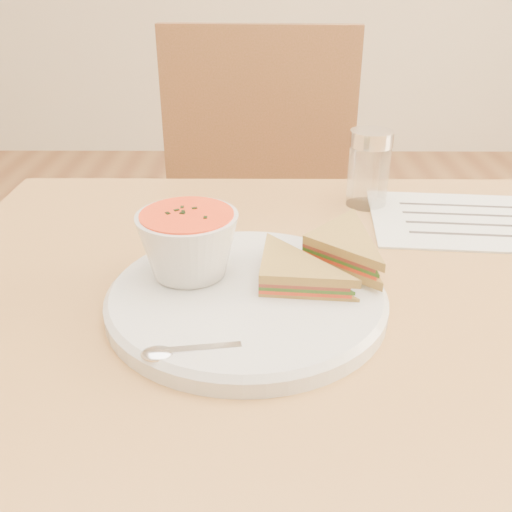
# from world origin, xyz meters

# --- Properties ---
(dining_table) EXTENTS (1.00, 0.70, 0.75)m
(dining_table) POSITION_xyz_m (0.00, 0.00, 0.38)
(dining_table) COLOR olive
(dining_table) RESTS_ON floor
(chair_far) EXTENTS (0.46, 0.46, 0.97)m
(chair_far) POSITION_xyz_m (-0.11, 0.49, 0.48)
(chair_far) COLOR brown
(chair_far) RESTS_ON floor
(plate) EXTENTS (0.34, 0.34, 0.02)m
(plate) POSITION_xyz_m (-0.11, -0.06, 0.76)
(plate) COLOR silver
(plate) RESTS_ON dining_table
(soup_bowl) EXTENTS (0.14, 0.14, 0.08)m
(soup_bowl) POSITION_xyz_m (-0.17, -0.02, 0.80)
(soup_bowl) COLOR silver
(soup_bowl) RESTS_ON plate
(sandwich_half_a) EXTENTS (0.11, 0.11, 0.03)m
(sandwich_half_a) POSITION_xyz_m (-0.10, -0.08, 0.78)
(sandwich_half_a) COLOR #B88F41
(sandwich_half_a) RESTS_ON plate
(sandwich_half_b) EXTENTS (0.15, 0.15, 0.03)m
(sandwich_half_b) POSITION_xyz_m (-0.05, -0.01, 0.79)
(sandwich_half_b) COLOR #B88F41
(sandwich_half_b) RESTS_ON plate
(spoon) EXTENTS (0.16, 0.06, 0.01)m
(spoon) POSITION_xyz_m (-0.14, -0.16, 0.77)
(spoon) COLOR silver
(spoon) RESTS_ON plate
(paper_menu) EXTENTS (0.30, 0.23, 0.00)m
(paper_menu) POSITION_xyz_m (0.20, 0.17, 0.75)
(paper_menu) COLOR white
(paper_menu) RESTS_ON dining_table
(condiment_shaker) EXTENTS (0.07, 0.07, 0.11)m
(condiment_shaker) POSITION_xyz_m (0.07, 0.24, 0.81)
(condiment_shaker) COLOR silver
(condiment_shaker) RESTS_ON dining_table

